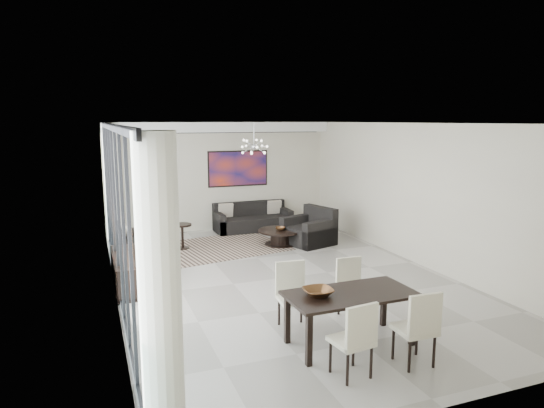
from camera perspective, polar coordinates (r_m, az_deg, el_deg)
name	(u,v)px	position (r m, az deg, el deg)	size (l,w,h in m)	color
room_shell	(305,201)	(9.12, 3.91, 0.32)	(6.00, 9.00, 2.90)	#A8A39B
window_wall	(121,212)	(8.32, -17.36, -0.91)	(0.37, 8.95, 2.90)	silver
soffit	(221,127)	(12.90, -6.00, 8.98)	(5.98, 0.40, 0.26)	white
painting	(238,169)	(13.26, -4.01, 4.18)	(1.68, 0.04, 0.98)	red
chandelier	(254,147)	(11.28, -2.12, 6.77)	(0.66, 0.66, 0.71)	silver
rug	(220,247)	(11.51, -6.08, -5.05)	(2.84, 2.18, 0.01)	black
coffee_table	(280,236)	(11.62, 0.96, -3.83)	(1.05, 1.05, 0.37)	black
bowl_coffee	(280,229)	(11.55, 0.98, -2.91)	(0.24, 0.24, 0.07)	brown
sofa_main	(252,221)	(13.18, -2.32, -1.99)	(2.05, 0.84, 0.75)	black
loveseat	(132,248)	(10.89, -16.16, -4.96)	(0.81, 1.45, 0.72)	black
armchair	(310,232)	(11.74, 4.45, -3.25)	(1.24, 1.28, 0.87)	black
side_table	(182,232)	(11.41, -10.50, -3.26)	(0.43, 0.43, 0.59)	black
tv_console	(128,271)	(9.17, -16.61, -7.55)	(0.50, 1.79, 0.56)	black
television	(135,239)	(9.11, -15.81, -3.94)	(0.99, 0.13, 0.57)	gray
dining_table	(350,299)	(6.59, 9.20, -10.99)	(1.73, 0.88, 0.71)	black
dining_chair_sw	(356,336)	(5.80, 9.86, -15.00)	(0.48, 0.48, 0.93)	beige
dining_chair_se	(419,324)	(6.22, 16.94, -13.35)	(0.46, 0.46, 0.96)	beige
dining_chair_nw	(292,290)	(7.08, 2.37, -10.07)	(0.47, 0.47, 0.95)	beige
dining_chair_ne	(351,283)	(7.56, 9.28, -9.18)	(0.42, 0.42, 0.89)	beige
bowl_dining	(318,292)	(6.39, 5.44, -10.28)	(0.38, 0.38, 0.09)	brown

